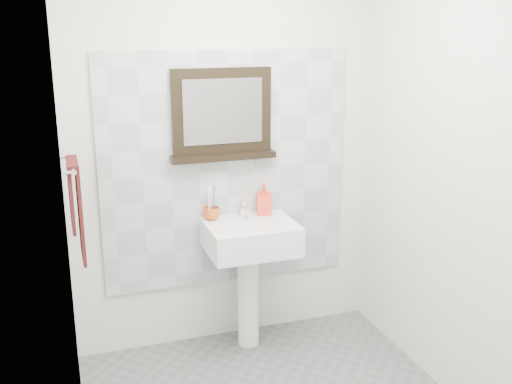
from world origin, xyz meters
The scene contains 12 objects.
back_wall centered at (0.00, 1.10, 1.25)m, with size 2.00×0.01×2.50m, color silver.
front_wall centered at (0.00, -1.10, 1.25)m, with size 2.00×0.01×2.50m, color silver.
left_wall centered at (-1.00, 0.00, 1.25)m, with size 0.01×2.20×2.50m, color silver.
right_wall centered at (1.00, 0.00, 1.25)m, with size 0.01×2.20×2.50m, color silver.
splashback centered at (0.00, 1.09, 1.15)m, with size 1.60×0.02×1.50m, color #AEB8BC.
pedestal_sink centered at (0.08, 0.87, 0.68)m, with size 0.55×0.44×0.96m.
toothbrush_cup centered at (-0.13, 1.01, 0.90)m, with size 0.10×0.10×0.08m, color #D85519.
toothbrushes centered at (-0.13, 1.01, 0.98)m, with size 0.05×0.04×0.21m.
soap_dispenser centered at (0.22, 1.02, 0.96)m, with size 0.09×0.09×0.20m, color red.
framed_mirror centered at (-0.04, 1.06, 1.50)m, with size 0.66×0.11×0.56m.
towel_bar centered at (-0.95, 0.73, 1.34)m, with size 0.07×0.40×0.03m.
hand_towel centered at (-0.94, 0.73, 1.13)m, with size 0.06×0.30×0.55m.
Camera 1 is at (-1.02, -2.47, 2.05)m, focal length 42.00 mm.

